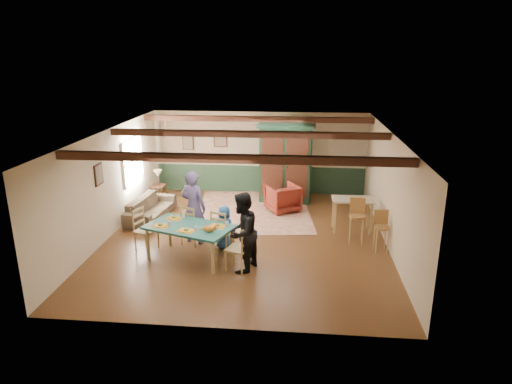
# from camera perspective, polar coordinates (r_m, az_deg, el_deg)

# --- Properties ---
(floor) EXTENTS (8.00, 8.00, 0.00)m
(floor) POSITION_cam_1_polar(r_m,az_deg,el_deg) (11.74, -1.25, -5.73)
(floor) COLOR #462713
(floor) RESTS_ON ground
(wall_back) EXTENTS (7.00, 0.02, 2.70)m
(wall_back) POSITION_cam_1_polar(r_m,az_deg,el_deg) (15.14, 0.46, 4.92)
(wall_back) COLOR beige
(wall_back) RESTS_ON floor
(wall_left) EXTENTS (0.02, 8.00, 2.70)m
(wall_left) POSITION_cam_1_polar(r_m,az_deg,el_deg) (12.18, -17.88, 1.01)
(wall_left) COLOR beige
(wall_left) RESTS_ON floor
(wall_right) EXTENTS (0.02, 8.00, 2.70)m
(wall_right) POSITION_cam_1_polar(r_m,az_deg,el_deg) (11.43, 16.41, 0.10)
(wall_right) COLOR beige
(wall_right) RESTS_ON floor
(ceiling) EXTENTS (7.00, 8.00, 0.02)m
(ceiling) POSITION_cam_1_polar(r_m,az_deg,el_deg) (10.97, -1.34, 7.37)
(ceiling) COLOR white
(ceiling) RESTS_ON wall_back
(wainscot_back) EXTENTS (6.95, 0.03, 0.90)m
(wainscot_back) POSITION_cam_1_polar(r_m,az_deg,el_deg) (15.34, 0.45, 1.62)
(wainscot_back) COLOR #1D3524
(wainscot_back) RESTS_ON floor
(ceiling_beam_front) EXTENTS (6.95, 0.16, 0.16)m
(ceiling_beam_front) POSITION_cam_1_polar(r_m,az_deg,el_deg) (8.75, -3.10, 4.20)
(ceiling_beam_front) COLOR black
(ceiling_beam_front) RESTS_ON ceiling
(ceiling_beam_mid) EXTENTS (6.95, 0.16, 0.16)m
(ceiling_beam_mid) POSITION_cam_1_polar(r_m,az_deg,el_deg) (11.38, -1.10, 7.26)
(ceiling_beam_mid) COLOR black
(ceiling_beam_mid) RESTS_ON ceiling
(ceiling_beam_back) EXTENTS (6.95, 0.16, 0.16)m
(ceiling_beam_back) POSITION_cam_1_polar(r_m,az_deg,el_deg) (13.93, 0.12, 9.12)
(ceiling_beam_back) COLOR black
(ceiling_beam_back) RESTS_ON ceiling
(window_left) EXTENTS (0.06, 1.60, 1.30)m
(window_left) POSITION_cam_1_polar(r_m,az_deg,el_deg) (13.65, -15.11, 3.81)
(window_left) COLOR white
(window_left) RESTS_ON wall_left
(picture_left_wall) EXTENTS (0.04, 0.42, 0.52)m
(picture_left_wall) POSITION_cam_1_polar(r_m,az_deg,el_deg) (11.54, -19.06, 2.08)
(picture_left_wall) COLOR tan
(picture_left_wall) RESTS_ON wall_left
(picture_back_a) EXTENTS (0.45, 0.04, 0.55)m
(picture_back_a) POSITION_cam_1_polar(r_m,az_deg,el_deg) (15.18, -4.47, 6.64)
(picture_back_a) COLOR tan
(picture_back_a) RESTS_ON wall_back
(picture_back_b) EXTENTS (0.38, 0.04, 0.48)m
(picture_back_b) POSITION_cam_1_polar(r_m,az_deg,el_deg) (15.44, -8.51, 6.11)
(picture_back_b) COLOR tan
(picture_back_b) RESTS_ON wall_back
(dining_table) EXTENTS (2.17, 1.66, 0.80)m
(dining_table) POSITION_cam_1_polar(r_m,az_deg,el_deg) (10.56, -8.27, -6.27)
(dining_table) COLOR #1C5853
(dining_table) RESTS_ON floor
(dining_chair_far_left) EXTENTS (0.58, 0.59, 1.02)m
(dining_chair_far_left) POSITION_cam_1_polar(r_m,az_deg,el_deg) (11.33, -7.98, -4.00)
(dining_chair_far_left) COLOR tan
(dining_chair_far_left) RESTS_ON floor
(dining_chair_far_right) EXTENTS (0.58, 0.59, 1.02)m
(dining_chair_far_right) POSITION_cam_1_polar(r_m,az_deg,el_deg) (10.91, -4.19, -4.72)
(dining_chair_far_right) COLOR tan
(dining_chair_far_right) RESTS_ON floor
(dining_chair_end_left) EXTENTS (0.59, 0.58, 1.02)m
(dining_chair_end_left) POSITION_cam_1_polar(r_m,az_deg,el_deg) (11.20, -13.58, -4.59)
(dining_chair_end_left) COLOR tan
(dining_chair_end_left) RESTS_ON floor
(dining_chair_end_right) EXTENTS (0.59, 0.58, 1.02)m
(dining_chair_end_right) POSITION_cam_1_polar(r_m,az_deg,el_deg) (9.94, -2.30, -6.97)
(dining_chair_end_right) COLOR tan
(dining_chair_end_right) RESTS_ON floor
(person_man) EXTENTS (0.78, 0.64, 1.84)m
(person_man) POSITION_cam_1_polar(r_m,az_deg,el_deg) (11.26, -7.83, -1.90)
(person_man) COLOR #5F4F87
(person_man) RESTS_ON floor
(person_woman) EXTENTS (0.92, 1.03, 1.76)m
(person_woman) POSITION_cam_1_polar(r_m,az_deg,el_deg) (9.74, -1.77, -5.08)
(person_woman) COLOR black
(person_woman) RESTS_ON floor
(person_child) EXTENTS (0.61, 0.50, 1.07)m
(person_child) POSITION_cam_1_polar(r_m,az_deg,el_deg) (10.97, -3.98, -4.43)
(person_child) COLOR #295AA4
(person_child) RESTS_ON floor
(cat) EXTENTS (0.41, 0.27, 0.19)m
(cat) POSITION_cam_1_polar(r_m,az_deg,el_deg) (9.99, -5.89, -4.49)
(cat) COLOR orange
(cat) RESTS_ON dining_table
(place_setting_near_left) EXTENTS (0.51, 0.45, 0.11)m
(place_setting_near_left) POSITION_cam_1_polar(r_m,az_deg,el_deg) (10.51, -11.86, -3.91)
(place_setting_near_left) COLOR yellow
(place_setting_near_left) RESTS_ON dining_table
(place_setting_near_center) EXTENTS (0.51, 0.45, 0.11)m
(place_setting_near_center) POSITION_cam_1_polar(r_m,az_deg,el_deg) (10.13, -8.70, -4.55)
(place_setting_near_center) COLOR yellow
(place_setting_near_center) RESTS_ON dining_table
(place_setting_far_left) EXTENTS (0.51, 0.45, 0.11)m
(place_setting_far_left) POSITION_cam_1_polar(r_m,az_deg,el_deg) (10.91, -10.19, -3.01)
(place_setting_far_left) COLOR yellow
(place_setting_far_left) RESTS_ON dining_table
(place_setting_far_right) EXTENTS (0.51, 0.45, 0.11)m
(place_setting_far_right) POSITION_cam_1_polar(r_m,az_deg,el_deg) (10.31, -4.82, -4.01)
(place_setting_far_right) COLOR yellow
(place_setting_far_right) RESTS_ON dining_table
(area_rug) EXTENTS (3.67, 4.20, 0.01)m
(area_rug) POSITION_cam_1_polar(r_m,az_deg,el_deg) (13.66, -0.26, -2.33)
(area_rug) COLOR beige
(area_rug) RESTS_ON floor
(armoire) EXTENTS (1.79, 0.85, 2.45)m
(armoire) POSITION_cam_1_polar(r_m,az_deg,el_deg) (14.24, 3.74, 3.59)
(armoire) COLOR black
(armoire) RESTS_ON floor
(armchair) EXTENTS (1.18, 1.19, 0.80)m
(armchair) POSITION_cam_1_polar(r_m,az_deg,el_deg) (13.55, 3.36, -0.75)
(armchair) COLOR #4F130F
(armchair) RESTS_ON floor
(sofa) EXTENTS (1.01, 2.11, 0.60)m
(sofa) POSITION_cam_1_polar(r_m,az_deg,el_deg) (13.35, -13.03, -1.93)
(sofa) COLOR #433829
(sofa) RESTS_ON floor
(end_table) EXTENTS (0.45, 0.45, 0.54)m
(end_table) POSITION_cam_1_polar(r_m,az_deg,el_deg) (14.75, -12.05, -0.15)
(end_table) COLOR black
(end_table) RESTS_ON floor
(table_lamp) EXTENTS (0.31, 0.31, 0.49)m
(table_lamp) POSITION_cam_1_polar(r_m,az_deg,el_deg) (14.61, -12.17, 1.77)
(table_lamp) COLOR beige
(table_lamp) RESTS_ON end_table
(counter_table) EXTENTS (1.08, 0.65, 0.89)m
(counter_table) POSITION_cam_1_polar(r_m,az_deg,el_deg) (12.29, 11.88, -2.82)
(counter_table) COLOR beige
(counter_table) RESTS_ON floor
(bar_stool_left) EXTENTS (0.44, 0.47, 1.12)m
(bar_stool_left) POSITION_cam_1_polar(r_m,az_deg,el_deg) (11.53, 12.48, -3.60)
(bar_stool_left) COLOR #A87841
(bar_stool_left) RESTS_ON floor
(bar_stool_right) EXTENTS (0.37, 0.40, 1.00)m
(bar_stool_right) POSITION_cam_1_polar(r_m,az_deg,el_deg) (11.18, 15.42, -4.84)
(bar_stool_right) COLOR #A87841
(bar_stool_right) RESTS_ON floor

